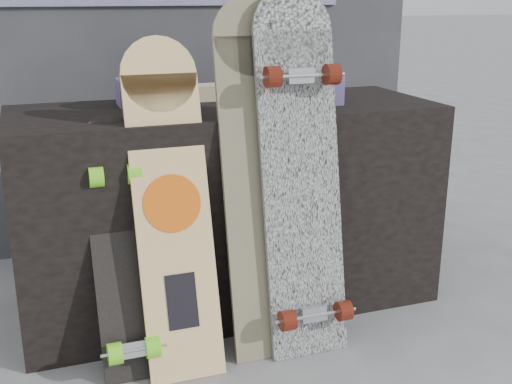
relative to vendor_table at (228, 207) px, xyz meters
name	(u,v)px	position (x,y,z in m)	size (l,w,h in m)	color
ground	(273,361)	(0.00, -0.50, -0.40)	(60.00, 60.00, 0.00)	slate
vendor_table	(228,207)	(0.00, 0.00, 0.00)	(1.60, 0.60, 0.80)	black
booth	(175,16)	(0.00, 0.85, 0.70)	(2.40, 0.22, 2.20)	#343439
merch_box_purple	(142,92)	(-0.30, 0.13, 0.45)	(0.18, 0.12, 0.10)	navy
merch_box_small	(320,88)	(0.35, -0.07, 0.46)	(0.14, 0.14, 0.12)	navy
merch_box_flat	(197,93)	(-0.07, 0.17, 0.43)	(0.22, 0.10, 0.06)	#D1B78C
longboard_geisha	(171,198)	(-0.30, -0.34, 0.17)	(0.25, 0.34, 1.08)	beige
longboard_celtic	(260,169)	(0.01, -0.34, 0.24)	(0.26, 0.27, 1.20)	#C4B886
longboard_cascadia	(301,169)	(0.14, -0.38, 0.24)	(0.28, 0.32, 1.23)	white
skateboard_dark	(121,245)	(-0.46, -0.32, 0.02)	(0.19, 0.36, 0.83)	black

